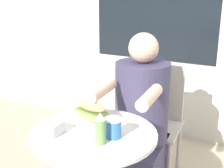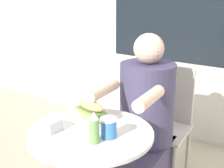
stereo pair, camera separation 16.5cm
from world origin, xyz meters
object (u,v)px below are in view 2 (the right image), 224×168
Objects in this scene: diner_chair at (165,114)px; seated_diner at (144,136)px; sandwich_on_plate at (91,112)px; drink_cup at (109,128)px; cafe_table at (91,166)px; condiment_bottle at (94,128)px.

seated_diner is at bearing 86.56° from diner_chair.
sandwich_on_plate is (-0.11, -0.41, 0.28)m from seated_diner.
seated_diner reaches higher than sandwich_on_plate.
sandwich_on_plate is 0.21m from drink_cup.
diner_chair reaches higher than drink_cup.
condiment_bottle is (0.09, -0.08, 0.27)m from cafe_table.
diner_chair is 5.70× the size of condiment_bottle.
cafe_table is 0.85m from diner_chair.
sandwich_on_plate reaches higher than drink_cup.
drink_cup is at bearing 75.03° from condiment_bottle.
drink_cup is at bearing -27.31° from sandwich_on_plate.
seated_diner is 0.66m from condiment_bottle.
diner_chair is at bearing 82.89° from sandwich_on_plate.
drink_cup is at bearing 0.29° from cafe_table.
cafe_table is 3.51× the size of sandwich_on_plate.
cafe_table is 7.37× the size of drink_cup.
sandwich_on_plate is 0.24m from condiment_bottle.
cafe_table is 0.30m from condiment_bottle.
cafe_table is at bearing 136.48° from condiment_bottle.
drink_cup is (0.08, -0.50, 0.27)m from seated_diner.
cafe_table is 0.83× the size of diner_chair.
cafe_table is at bearing 81.06° from seated_diner.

